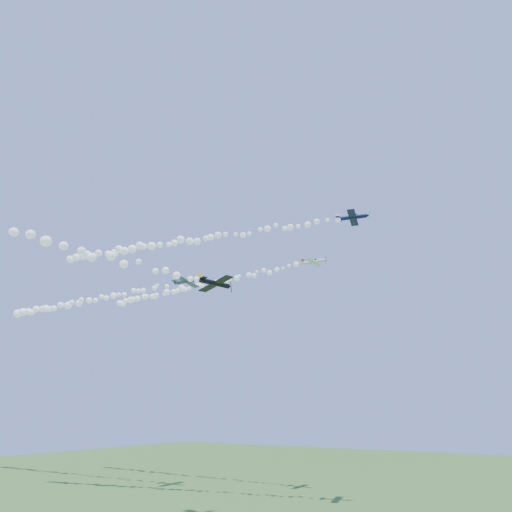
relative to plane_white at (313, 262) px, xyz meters
The scene contains 8 objects.
ground 50.10m from the plane_white, 143.24° to the right, with size 260.00×260.00×0.00m, color #355720.
plane_white is the anchor object (origin of this frame).
smoke_trail_white 35.09m from the plane_white, behind, with size 66.25×4.33×2.81m, color white, non-canonical shape.
plane_navy 17.86m from the plane_white, 39.03° to the right, with size 6.86×7.27×2.19m.
smoke_trail_navy 29.03m from the plane_white, 139.36° to the right, with size 67.01×16.61×2.71m, color white, non-canonical shape.
plane_grey 30.51m from the plane_white, 157.72° to the right, with size 8.04×8.37×2.73m.
smoke_trail_grey 64.86m from the plane_white, 168.95° to the right, with size 66.17×4.55×3.51m, color white, non-canonical shape.
plane_black 33.40m from the plane_white, 99.25° to the right, with size 7.81×7.40×2.16m.
Camera 1 is at (47.24, -79.14, 15.63)m, focal length 30.00 mm.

